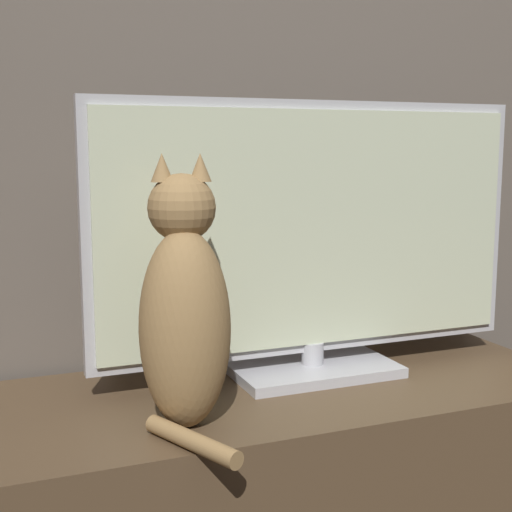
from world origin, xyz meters
The scene contains 2 objects.
tv centered at (0.20, 1.00, 0.80)m, with size 0.89×0.19×0.54m.
cat centered at (-0.11, 0.83, 0.72)m, with size 0.17×0.28×0.44m.
Camera 1 is at (-0.42, -0.23, 0.98)m, focal length 50.00 mm.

